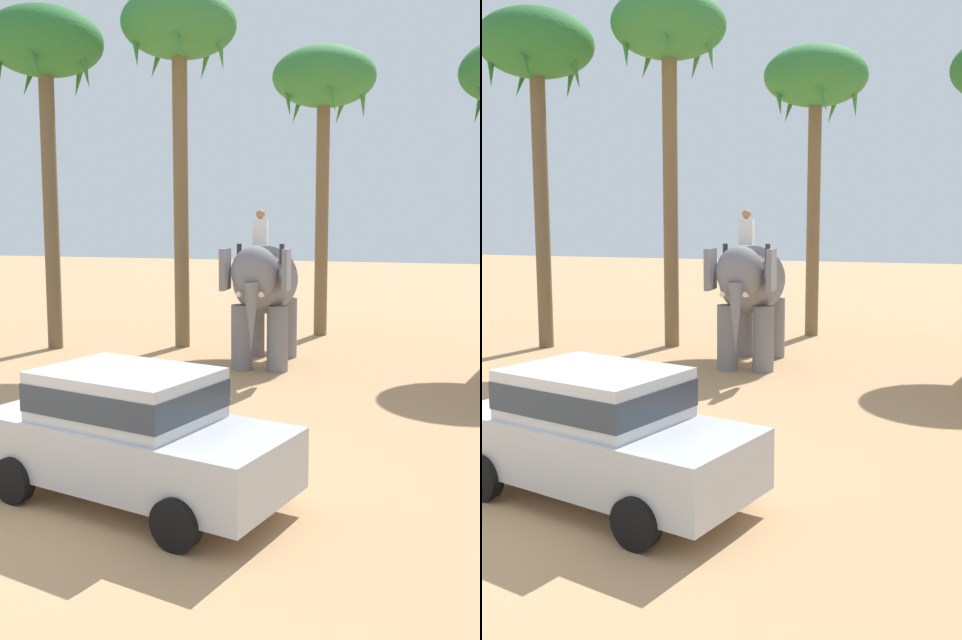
{
  "view_description": "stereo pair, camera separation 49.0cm",
  "coord_description": "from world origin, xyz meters",
  "views": [
    {
      "loc": [
        4.67,
        -7.1,
        3.5
      ],
      "look_at": [
        -0.14,
        5.83,
        1.6
      ],
      "focal_mm": 38.44,
      "sensor_mm": 36.0,
      "label": 1
    },
    {
      "loc": [
        5.13,
        -6.92,
        3.5
      ],
      "look_at": [
        -0.14,
        5.83,
        1.6
      ],
      "focal_mm": 38.44,
      "sensor_mm": 36.0,
      "label": 2
    }
  ],
  "objects": [
    {
      "name": "car_sedan_foreground",
      "position": [
        0.44,
        0.32,
        0.93
      ],
      "size": [
        4.34,
        2.41,
        1.7
      ],
      "color": "#B7BABF",
      "rests_on": "ground"
    },
    {
      "name": "palm_tree_behind_elephant",
      "position": [
        -0.54,
        14.34,
        7.76
      ],
      "size": [
        3.2,
        3.2,
        8.96
      ],
      "color": "brown",
      "rests_on": "ground"
    },
    {
      "name": "ground_plane",
      "position": [
        0.0,
        0.0,
        0.0
      ],
      "size": [
        120.0,
        120.0,
        0.0
      ],
      "primitive_type": "plane",
      "color": "tan"
    },
    {
      "name": "elephant_with_mahout",
      "position": [
        -0.71,
        9.11,
        1.99
      ],
      "size": [
        2.12,
        3.99,
        3.88
      ],
      "color": "slate",
      "rests_on": "ground"
    },
    {
      "name": "palm_tree_far_back",
      "position": [
        -3.79,
        10.83,
        8.64
      ],
      "size": [
        3.2,
        3.2,
        9.91
      ],
      "color": "brown",
      "rests_on": "ground"
    },
    {
      "name": "palm_tree_left_of_road",
      "position": [
        -7.11,
        9.3,
        8.14
      ],
      "size": [
        3.2,
        3.2,
        9.37
      ],
      "color": "brown",
      "rests_on": "ground"
    }
  ]
}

